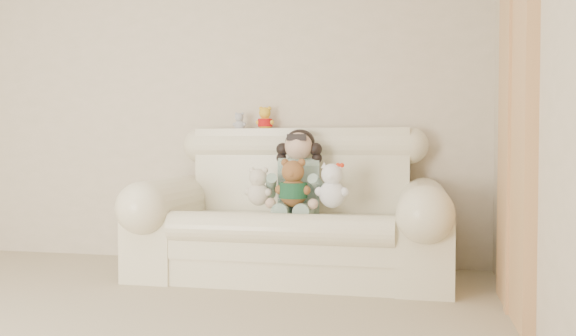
% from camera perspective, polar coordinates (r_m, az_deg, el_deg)
% --- Properties ---
extents(wall_back, '(4.50, 0.00, 4.50)m').
position_cam_1_polar(wall_back, '(4.75, -8.94, 6.97)').
color(wall_back, beige).
rests_on(wall_back, ground).
extents(sofa, '(2.10, 0.95, 1.03)m').
position_cam_1_polar(sofa, '(4.01, 0.30, -3.30)').
color(sofa, beige).
rests_on(sofa, floor).
extents(door_panel, '(0.06, 0.90, 2.10)m').
position_cam_1_polar(door_panel, '(3.36, 21.11, 4.66)').
color(door_panel, tan).
rests_on(door_panel, floor).
extents(seated_child, '(0.43, 0.50, 0.60)m').
position_cam_1_polar(seated_child, '(4.07, 1.04, -0.31)').
color(seated_child, '#2A674A').
rests_on(seated_child, sofa).
extents(brown_teddy, '(0.28, 0.25, 0.37)m').
position_cam_1_polar(brown_teddy, '(3.86, 0.51, -1.00)').
color(brown_teddy, brown).
rests_on(brown_teddy, sofa).
extents(white_cat, '(0.24, 0.20, 0.34)m').
position_cam_1_polar(white_cat, '(3.82, 4.27, -1.22)').
color(white_cat, white).
rests_on(white_cat, sofa).
extents(cream_teddy, '(0.22, 0.19, 0.30)m').
position_cam_1_polar(cream_teddy, '(3.95, -2.86, -1.44)').
color(cream_teddy, '#EFE7CF').
rests_on(cream_teddy, sofa).
extents(yellow_mini_bear, '(0.16, 0.13, 0.22)m').
position_cam_1_polar(yellow_mini_bear, '(4.45, -2.22, 4.99)').
color(yellow_mini_bear, yellow).
rests_on(yellow_mini_bear, sofa).
extents(grey_mini_plush, '(0.11, 0.08, 0.16)m').
position_cam_1_polar(grey_mini_plush, '(4.46, -4.69, 4.64)').
color(grey_mini_plush, silver).
rests_on(grey_mini_plush, sofa).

